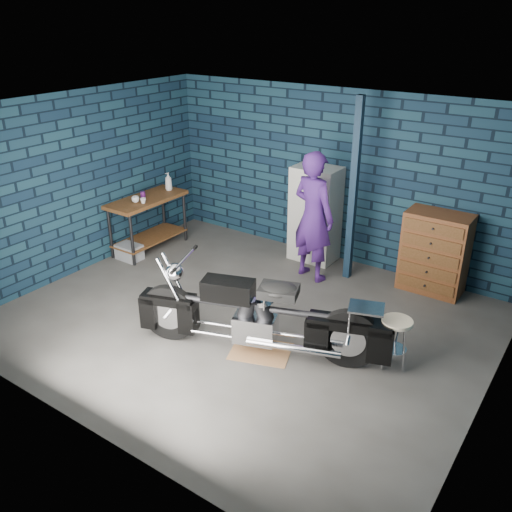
{
  "coord_description": "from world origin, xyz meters",
  "views": [
    {
      "loc": [
        3.61,
        -4.95,
        3.75
      ],
      "look_at": [
        -0.01,
        0.3,
        0.82
      ],
      "focal_mm": 38.0,
      "sensor_mm": 36.0,
      "label": 1
    }
  ],
  "objects_px": {
    "person": "(313,217)",
    "tool_chest": "(434,253)",
    "workbench": "(149,224)",
    "shop_stool": "(394,344)",
    "locker": "(315,214)",
    "storage_bin": "(129,252)",
    "motorcycle": "(261,311)"
  },
  "relations": [
    {
      "from": "person",
      "to": "tool_chest",
      "type": "bearing_deg",
      "value": -147.23
    },
    {
      "from": "workbench",
      "to": "person",
      "type": "distance_m",
      "value": 2.89
    },
    {
      "from": "person",
      "to": "shop_stool",
      "type": "bearing_deg",
      "value": 154.83
    },
    {
      "from": "workbench",
      "to": "locker",
      "type": "distance_m",
      "value": 2.78
    },
    {
      "from": "workbench",
      "to": "tool_chest",
      "type": "relative_size",
      "value": 1.19
    },
    {
      "from": "workbench",
      "to": "storage_bin",
      "type": "xyz_separation_m",
      "value": [
        0.02,
        -0.5,
        -0.33
      ]
    },
    {
      "from": "motorcycle",
      "to": "person",
      "type": "bearing_deg",
      "value": 83.96
    },
    {
      "from": "workbench",
      "to": "person",
      "type": "bearing_deg",
      "value": 12.96
    },
    {
      "from": "storage_bin",
      "to": "locker",
      "type": "distance_m",
      "value": 3.07
    },
    {
      "from": "workbench",
      "to": "tool_chest",
      "type": "bearing_deg",
      "value": 15.53
    },
    {
      "from": "person",
      "to": "locker",
      "type": "xyz_separation_m",
      "value": [
        -0.29,
        0.59,
        -0.21
      ]
    },
    {
      "from": "tool_chest",
      "to": "workbench",
      "type": "bearing_deg",
      "value": -164.47
    },
    {
      "from": "motorcycle",
      "to": "person",
      "type": "height_order",
      "value": "person"
    },
    {
      "from": "motorcycle",
      "to": "storage_bin",
      "type": "xyz_separation_m",
      "value": [
        -3.24,
        0.96,
        -0.44
      ]
    },
    {
      "from": "motorcycle",
      "to": "locker",
      "type": "relative_size",
      "value": 1.68
    },
    {
      "from": "locker",
      "to": "shop_stool",
      "type": "xyz_separation_m",
      "value": [
        2.19,
        -2.09,
        -0.45
      ]
    },
    {
      "from": "motorcycle",
      "to": "tool_chest",
      "type": "distance_m",
      "value": 2.92
    },
    {
      "from": "workbench",
      "to": "shop_stool",
      "type": "bearing_deg",
      "value": -10.51
    },
    {
      "from": "motorcycle",
      "to": "tool_chest",
      "type": "height_order",
      "value": "tool_chest"
    },
    {
      "from": "locker",
      "to": "tool_chest",
      "type": "bearing_deg",
      "value": 0.0
    },
    {
      "from": "locker",
      "to": "tool_chest",
      "type": "xyz_separation_m",
      "value": [
        1.93,
        0.0,
        -0.18
      ]
    },
    {
      "from": "storage_bin",
      "to": "tool_chest",
      "type": "height_order",
      "value": "tool_chest"
    },
    {
      "from": "locker",
      "to": "shop_stool",
      "type": "relative_size",
      "value": 2.44
    },
    {
      "from": "motorcycle",
      "to": "person",
      "type": "xyz_separation_m",
      "value": [
        -0.5,
        2.1,
        0.41
      ]
    },
    {
      "from": "motorcycle",
      "to": "locker",
      "type": "distance_m",
      "value": 2.81
    },
    {
      "from": "storage_bin",
      "to": "shop_stool",
      "type": "height_order",
      "value": "shop_stool"
    },
    {
      "from": "workbench",
      "to": "motorcycle",
      "type": "xyz_separation_m",
      "value": [
        3.26,
        -1.46,
        0.11
      ]
    },
    {
      "from": "motorcycle",
      "to": "workbench",
      "type": "bearing_deg",
      "value": 136.54
    },
    {
      "from": "person",
      "to": "locker",
      "type": "bearing_deg",
      "value": -51.02
    },
    {
      "from": "motorcycle",
      "to": "tool_chest",
      "type": "relative_size",
      "value": 2.18
    },
    {
      "from": "workbench",
      "to": "locker",
      "type": "xyz_separation_m",
      "value": [
        2.48,
        1.23,
        0.31
      ]
    },
    {
      "from": "motorcycle",
      "to": "storage_bin",
      "type": "bearing_deg",
      "value": 144.16
    }
  ]
}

